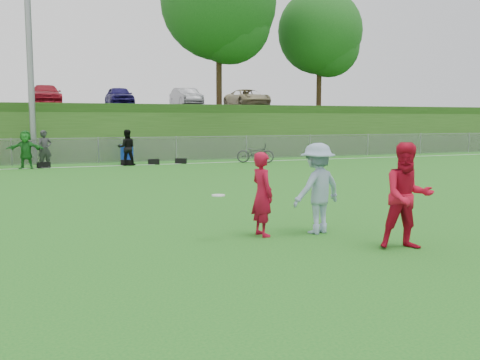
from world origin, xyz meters
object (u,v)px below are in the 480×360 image
player_red_center (407,196)px  bicycle (255,153)px  recycling_bin (127,154)px  player_red_left (262,194)px  frisbee (218,195)px  player_blue (317,188)px

player_red_center → bicycle: (4.73, 17.41, -0.41)m
recycling_bin → bicycle: size_ratio=0.50×
player_red_left → frisbee: bearing=88.9°
player_blue → player_red_center: bearing=99.2°
recycling_bin → bicycle: bearing=-15.8°
player_red_center → player_blue: (-0.77, 1.66, -0.03)m
player_red_center → player_blue: bearing=133.7°
player_red_center → recycling_bin: bearing=112.8°
recycling_bin → player_blue: bearing=-88.0°
player_red_left → bicycle: (6.58, 15.60, -0.30)m
player_red_center → bicycle: player_red_center is taller
player_red_left → player_red_center: player_red_center is taller
player_red_left → player_blue: 1.09m
player_blue → recycling_bin: (-0.61, 17.48, -0.40)m
player_red_left → recycling_bin: player_red_left is taller
recycling_bin → bicycle: (6.11, -1.72, 0.02)m
recycling_bin → bicycle: bicycle is taller
player_blue → frisbee: player_blue is taller
player_red_left → frisbee: size_ratio=6.52×
player_blue → player_red_left: bearing=-24.3°
frisbee → bicycle: 17.36m
player_red_center → player_blue: 1.83m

